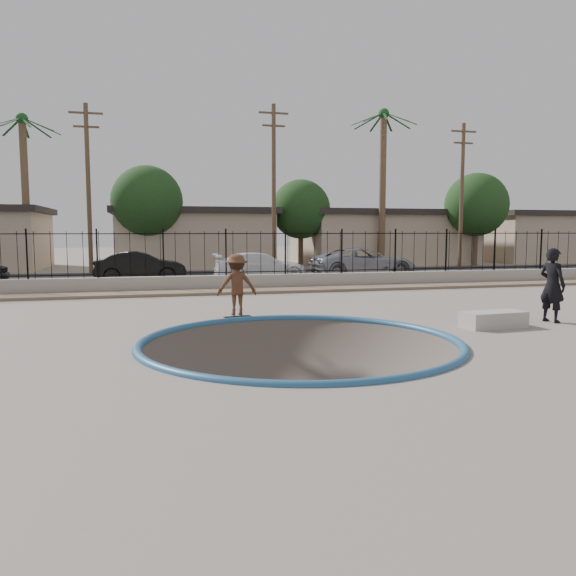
% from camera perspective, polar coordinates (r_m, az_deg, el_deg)
% --- Properties ---
extents(ground, '(120.00, 120.00, 2.20)m').
position_cam_1_polar(ground, '(24.98, -6.80, -2.29)').
color(ground, slate).
rests_on(ground, ground).
extents(bowl_pit, '(6.84, 6.84, 1.80)m').
position_cam_1_polar(bowl_pit, '(12.20, 1.24, -5.59)').
color(bowl_pit, '#4A4139').
rests_on(bowl_pit, ground).
extents(coping_ring, '(7.04, 7.04, 0.20)m').
position_cam_1_polar(coping_ring, '(12.20, 1.24, -5.59)').
color(coping_ring, '#275780').
rests_on(coping_ring, ground).
extents(rock_strip, '(42.00, 1.60, 0.11)m').
position_cam_1_polar(rock_strip, '(22.08, -5.88, -0.33)').
color(rock_strip, '#866F58').
rests_on(rock_strip, ground).
extents(retaining_wall, '(42.00, 0.45, 0.60)m').
position_cam_1_polar(retaining_wall, '(23.14, -6.29, 0.56)').
color(retaining_wall, gray).
rests_on(retaining_wall, ground).
extents(fence, '(40.00, 0.04, 1.80)m').
position_cam_1_polar(fence, '(23.06, -6.32, 3.53)').
color(fence, black).
rests_on(fence, retaining_wall).
extents(street, '(90.00, 8.00, 0.04)m').
position_cam_1_polar(street, '(29.79, -8.09, 1.17)').
color(street, black).
rests_on(street, ground).
extents(house_center, '(10.60, 8.60, 3.90)m').
position_cam_1_polar(house_center, '(39.15, -9.66, 5.12)').
color(house_center, tan).
rests_on(house_center, ground).
extents(house_east, '(12.60, 8.60, 3.90)m').
position_cam_1_polar(house_east, '(42.65, 9.52, 5.17)').
color(house_east, tan).
rests_on(house_east, ground).
extents(house_east_far, '(11.60, 8.60, 3.90)m').
position_cam_1_polar(house_east_far, '(49.97, 24.42, 4.82)').
color(house_east_far, tan).
rests_on(house_east_far, ground).
extents(palm_mid, '(2.30, 2.30, 9.30)m').
position_cam_1_polar(palm_mid, '(37.39, -25.26, 11.85)').
color(palm_mid, brown).
rests_on(palm_mid, ground).
extents(palm_right, '(2.30, 2.30, 10.30)m').
position_cam_1_polar(palm_right, '(38.04, 9.63, 13.18)').
color(palm_right, brown).
rests_on(palm_right, ground).
extents(utility_pole_left, '(1.70, 0.24, 9.00)m').
position_cam_1_polar(utility_pole_left, '(31.72, -19.62, 9.64)').
color(utility_pole_left, '#473323').
rests_on(utility_pole_left, ground).
extents(utility_pole_mid, '(1.70, 0.24, 9.50)m').
position_cam_1_polar(utility_pole_mid, '(32.43, -1.46, 10.33)').
color(utility_pole_mid, '#473323').
rests_on(utility_pole_mid, ground).
extents(utility_pole_right, '(1.70, 0.24, 9.00)m').
position_cam_1_polar(utility_pole_right, '(36.98, 17.23, 9.13)').
color(utility_pole_right, '#473323').
rests_on(utility_pole_right, ground).
extents(street_tree_left, '(4.32, 4.32, 6.36)m').
position_cam_1_polar(street_tree_left, '(35.56, -14.13, 8.53)').
color(street_tree_left, '#473323').
rests_on(street_tree_left, ground).
extents(street_tree_mid, '(3.96, 3.96, 5.83)m').
position_cam_1_polar(street_tree_mid, '(37.94, 1.31, 7.99)').
color(street_tree_mid, '#473323').
rests_on(street_tree_mid, ground).
extents(street_tree_right, '(4.32, 4.32, 6.36)m').
position_cam_1_polar(street_tree_right, '(41.08, 18.61, 8.01)').
color(street_tree_right, '#473323').
rests_on(street_tree_right, ground).
extents(skater, '(1.11, 0.67, 1.68)m').
position_cam_1_polar(skater, '(15.48, -5.22, -0.03)').
color(skater, brown).
rests_on(skater, ground).
extents(skateboard, '(0.78, 0.34, 0.07)m').
position_cam_1_polar(skateboard, '(15.58, -5.19, -2.91)').
color(skateboard, black).
rests_on(skateboard, ground).
extents(videographer, '(0.64, 0.82, 1.97)m').
position_cam_1_polar(videographer, '(16.36, 25.26, 0.26)').
color(videographer, black).
rests_on(videographer, ground).
extents(concrete_ledge, '(1.65, 0.82, 0.40)m').
position_cam_1_polar(concrete_ledge, '(15.02, 20.15, -3.01)').
color(concrete_ledge, '#A9A296').
rests_on(concrete_ledge, ground).
extents(car_b, '(4.25, 1.53, 1.39)m').
position_cam_1_polar(car_b, '(27.57, -14.78, 2.15)').
color(car_b, black).
rests_on(car_b, street).
extents(car_c, '(4.58, 1.90, 1.32)m').
position_cam_1_polar(car_c, '(27.38, -2.78, 2.24)').
color(car_c, white).
rests_on(car_c, street).
extents(car_d, '(5.47, 2.66, 1.50)m').
position_cam_1_polar(car_d, '(29.28, 7.70, 2.60)').
color(car_d, gray).
rests_on(car_d, street).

